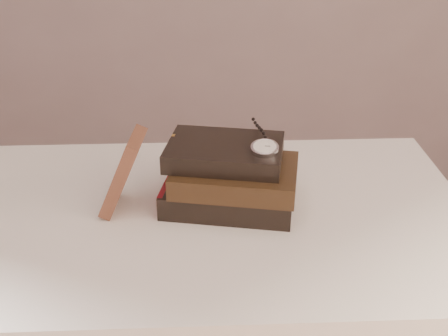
{
  "coord_description": "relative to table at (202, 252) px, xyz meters",
  "views": [
    {
      "loc": [
        0.0,
        -0.56,
        1.32
      ],
      "look_at": [
        0.04,
        0.38,
        0.82
      ],
      "focal_mm": 46.41,
      "sensor_mm": 36.0,
      "label": 1
    }
  ],
  "objects": [
    {
      "name": "journal",
      "position": [
        -0.14,
        0.02,
        0.17
      ],
      "size": [
        0.09,
        0.1,
        0.15
      ],
      "primitive_type": "cube",
      "rotation": [
        0.0,
        0.42,
        -0.1
      ],
      "color": "#48261B",
      "rests_on": "table"
    },
    {
      "name": "table",
      "position": [
        0.0,
        0.0,
        0.0
      ],
      "size": [
        1.0,
        0.6,
        0.75
      ],
      "color": "white",
      "rests_on": "ground"
    },
    {
      "name": "eyeglasses",
      "position": [
        -0.01,
        0.12,
        0.16
      ],
      "size": [
        0.12,
        0.13,
        0.05
      ],
      "color": "silver",
      "rests_on": "book_stack"
    },
    {
      "name": "book_stack",
      "position": [
        0.05,
        0.03,
        0.15
      ],
      "size": [
        0.27,
        0.21,
        0.12
      ],
      "color": "black",
      "rests_on": "table"
    },
    {
      "name": "pocket_watch",
      "position": [
        0.11,
        0.01,
        0.22
      ],
      "size": [
        0.06,
        0.15,
        0.02
      ],
      "color": "silver",
      "rests_on": "book_stack"
    }
  ]
}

